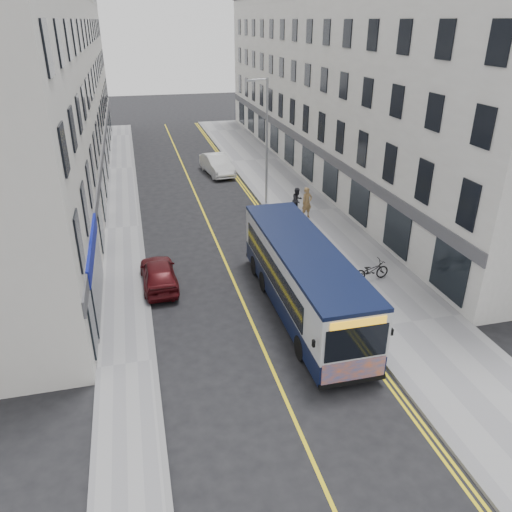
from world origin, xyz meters
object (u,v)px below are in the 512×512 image
pedestrian_far (297,200)px  car_maroon (159,273)px  streetlamp (266,139)px  pedestrian_near (307,203)px  car_white (217,165)px  city_bus (303,276)px  bicycle (371,271)px

pedestrian_far → car_maroon: 11.67m
streetlamp → pedestrian_near: (1.79, -3.10, -3.31)m
streetlamp → car_maroon: (-7.57, -9.57, -3.72)m
car_white → car_maroon: 18.47m
city_bus → car_maroon: 6.77m
bicycle → pedestrian_far: size_ratio=1.13×
pedestrian_far → car_maroon: bearing=-170.9°
city_bus → pedestrian_far: bearing=72.7°
streetlamp → car_maroon: 12.75m
car_maroon → car_white: bearing=-109.9°
pedestrian_far → car_maroon: size_ratio=0.42×
pedestrian_near → streetlamp: bearing=106.6°
pedestrian_near → city_bus: bearing=-123.8°
pedestrian_far → bicycle: bearing=-116.8°
pedestrian_near → pedestrian_far: (-0.31, 0.90, -0.13)m
car_white → city_bus: bearing=-98.2°
pedestrian_near → bicycle: bearing=-102.1°
bicycle → pedestrian_near: 8.45m
bicycle → pedestrian_far: bearing=-3.1°
streetlamp → car_maroon: size_ratio=2.07×
car_maroon → pedestrian_far: bearing=-142.6°
city_bus → car_white: city_bus is taller
streetlamp → city_bus: size_ratio=0.77×
pedestrian_near → car_maroon: 11.39m
streetlamp → car_white: 8.95m
streetlamp → pedestrian_near: streetlamp is taller
bicycle → car_maroon: 9.77m
city_bus → car_maroon: bearing=147.1°
streetlamp → pedestrian_near: bearing=-59.9°
pedestrian_near → car_white: (-3.59, 11.08, -0.30)m
car_maroon → pedestrian_near: bearing=-147.1°
bicycle → pedestrian_near: (-0.21, 8.44, 0.47)m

